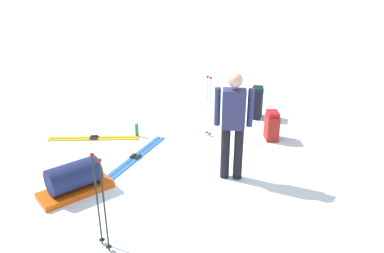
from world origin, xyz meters
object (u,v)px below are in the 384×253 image
(skier_standing, at_px, (233,121))
(gear_sled, at_px, (74,179))
(ski_pair_near, at_px, (136,157))
(backpack_bright, at_px, (256,103))
(thermos_bottle, at_px, (137,130))
(ski_poles_planted_near, at_px, (100,199))
(ski_pair_far, at_px, (94,138))
(ski_poles_planted_far, at_px, (209,103))
(backpack_large_dark, at_px, (272,126))

(skier_standing, xyz_separation_m, gear_sled, (0.56, 2.30, -0.73))
(skier_standing, relative_size, ski_pair_near, 1.13)
(backpack_bright, bearing_deg, gear_sled, 109.51)
(skier_standing, bearing_deg, ski_pair_near, 43.61)
(ski_pair_near, height_order, thermos_bottle, thermos_bottle)
(ski_poles_planted_near, distance_m, thermos_bottle, 3.21)
(ski_pair_far, relative_size, thermos_bottle, 6.44)
(ski_poles_planted_far, height_order, thermos_bottle, ski_poles_planted_far)
(backpack_bright, distance_m, gear_sled, 4.33)
(ski_poles_planted_near, relative_size, thermos_bottle, 4.72)
(backpack_large_dark, bearing_deg, ski_pair_near, 82.94)
(ski_poles_planted_far, bearing_deg, skier_standing, 166.04)
(skier_standing, xyz_separation_m, ski_pair_far, (2.34, 1.69, -0.94))
(ski_poles_planted_near, height_order, thermos_bottle, ski_poles_planted_near)
(ski_pair_near, height_order, ski_pair_far, same)
(ski_pair_near, height_order, ski_poles_planted_far, ski_poles_planted_far)
(skier_standing, distance_m, ski_pair_near, 1.96)
(backpack_bright, relative_size, thermos_bottle, 2.65)
(ski_pair_near, xyz_separation_m, ski_pair_far, (1.10, 0.50, 0.00))
(gear_sled, xyz_separation_m, thermos_bottle, (1.55, -1.40, -0.09))
(ski_pair_far, height_order, thermos_bottle, thermos_bottle)
(ski_pair_near, height_order, ski_poles_planted_near, ski_poles_planted_near)
(backpack_large_dark, bearing_deg, backpack_bright, -18.54)
(ski_pair_near, relative_size, ski_poles_planted_near, 1.22)
(skier_standing, height_order, thermos_bottle, skier_standing)
(ski_pair_near, distance_m, thermos_bottle, 0.92)
(backpack_large_dark, xyz_separation_m, gear_sled, (-0.36, 3.72, -0.05))
(backpack_large_dark, relative_size, ski_poles_planted_near, 0.46)
(ski_poles_planted_near, height_order, gear_sled, ski_poles_planted_near)
(ski_poles_planted_far, bearing_deg, ski_pair_far, 69.23)
(gear_sled, relative_size, thermos_bottle, 4.35)
(ski_pair_far, distance_m, gear_sled, 1.89)
(gear_sled, bearing_deg, thermos_bottle, -42.16)
(skier_standing, distance_m, ski_poles_planted_far, 1.63)
(backpack_bright, bearing_deg, ski_pair_near, 104.42)
(skier_standing, height_order, backpack_bright, skier_standing)
(backpack_large_dark, distance_m, ski_poles_planted_far, 1.28)
(ski_pair_near, bearing_deg, gear_sled, 121.56)
(backpack_large_dark, distance_m, ski_poles_planted_near, 3.98)
(ski_pair_far, bearing_deg, thermos_bottle, -106.08)
(thermos_bottle, bearing_deg, ski_poles_planted_near, 156.41)
(thermos_bottle, bearing_deg, ski_pair_far, 73.92)
(backpack_large_dark, xyz_separation_m, ski_poles_planted_far, (0.63, 1.03, 0.40))
(ski_pair_far, height_order, backpack_large_dark, backpack_large_dark)
(ski_poles_planted_near, height_order, ski_poles_planted_far, ski_poles_planted_near)
(skier_standing, distance_m, backpack_large_dark, 1.82)
(backpack_bright, bearing_deg, backpack_large_dark, 161.46)
(skier_standing, relative_size, backpack_bright, 2.47)
(backpack_large_dark, xyz_separation_m, backpack_bright, (1.09, -0.36, 0.06))
(backpack_large_dark, bearing_deg, ski_poles_planted_near, 115.49)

